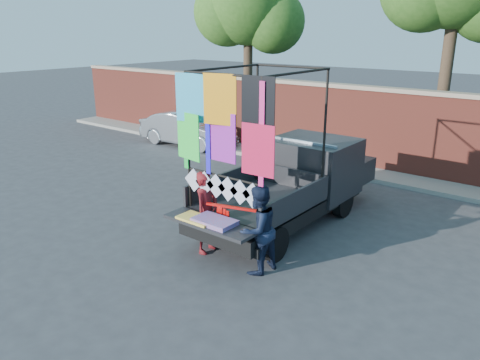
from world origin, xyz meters
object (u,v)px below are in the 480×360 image
Objects in this scene: sedan at (188,129)px; pickup_truck at (300,180)px; man at (258,230)px; woman at (207,212)px.

pickup_truck is at bearing -120.32° from sedan.
pickup_truck is 2.91m from man.
sedan is 10.14m from man.
man is at bearing -101.46° from woman.
pickup_truck reaches higher than man.
pickup_truck is 2.77m from woman.
pickup_truck is 3.38× the size of woman.
woman is (-0.46, -2.73, -0.06)m from pickup_truck.
man is (1.30, -0.05, 0.00)m from woman.
woman is at bearing -137.24° from sedan.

